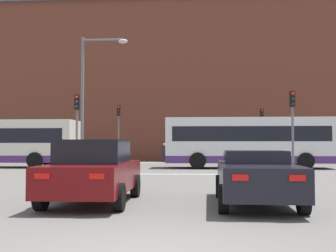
{
  "coord_description": "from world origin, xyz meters",
  "views": [
    {
      "loc": [
        0.73,
        -5.55,
        1.53
      ],
      "look_at": [
        -0.98,
        17.99,
        2.52
      ],
      "focal_mm": 45.0,
      "sensor_mm": 36.0,
      "label": 1
    }
  ],
  "objects_px": {
    "traffic_light_far_left": "(119,125)",
    "bus_crossing_lead": "(249,141)",
    "car_roadster_right": "(256,176)",
    "traffic_light_near_left": "(77,120)",
    "traffic_light_near_right": "(293,118)",
    "traffic_light_far_right": "(262,127)",
    "pedestrian_waiting": "(280,151)",
    "pedestrian_walking_west": "(164,151)",
    "car_saloon_left": "(94,171)",
    "street_lamp_junction": "(91,89)",
    "pedestrian_walking_east": "(87,149)"
  },
  "relations": [
    {
      "from": "traffic_light_far_left",
      "to": "bus_crossing_lead",
      "type": "bearing_deg",
      "value": -33.78
    },
    {
      "from": "bus_crossing_lead",
      "to": "traffic_light_far_left",
      "type": "relative_size",
      "value": 2.26
    },
    {
      "from": "car_roadster_right",
      "to": "traffic_light_near_left",
      "type": "height_order",
      "value": "traffic_light_near_left"
    },
    {
      "from": "car_roadster_right",
      "to": "traffic_light_near_right",
      "type": "bearing_deg",
      "value": 74.35
    },
    {
      "from": "traffic_light_far_right",
      "to": "pedestrian_waiting",
      "type": "distance_m",
      "value": 2.57
    },
    {
      "from": "bus_crossing_lead",
      "to": "traffic_light_far_right",
      "type": "height_order",
      "value": "traffic_light_far_right"
    },
    {
      "from": "traffic_light_near_left",
      "to": "pedestrian_walking_west",
      "type": "xyz_separation_m",
      "value": [
        3.7,
        12.15,
        -1.89
      ]
    },
    {
      "from": "car_saloon_left",
      "to": "pedestrian_waiting",
      "type": "distance_m",
      "value": 24.7
    },
    {
      "from": "traffic_light_near_right",
      "to": "pedestrian_waiting",
      "type": "relative_size",
      "value": 2.56
    },
    {
      "from": "car_saloon_left",
      "to": "traffic_light_near_left",
      "type": "xyz_separation_m",
      "value": [
        -3.77,
        11.25,
        1.98
      ]
    },
    {
      "from": "street_lamp_junction",
      "to": "pedestrian_walking_east",
      "type": "relative_size",
      "value": 3.9
    },
    {
      "from": "traffic_light_far_left",
      "to": "pedestrian_waiting",
      "type": "distance_m",
      "value": 12.92
    },
    {
      "from": "car_saloon_left",
      "to": "traffic_light_far_right",
      "type": "relative_size",
      "value": 1.01
    },
    {
      "from": "pedestrian_walking_east",
      "to": "traffic_light_near_right",
      "type": "bearing_deg",
      "value": -50.68
    },
    {
      "from": "traffic_light_near_right",
      "to": "pedestrian_waiting",
      "type": "distance_m",
      "value": 12.2
    },
    {
      "from": "street_lamp_junction",
      "to": "pedestrian_walking_west",
      "type": "relative_size",
      "value": 4.55
    },
    {
      "from": "traffic_light_near_left",
      "to": "pedestrian_walking_west",
      "type": "height_order",
      "value": "traffic_light_near_left"
    },
    {
      "from": "car_saloon_left",
      "to": "pedestrian_walking_east",
      "type": "bearing_deg",
      "value": 104.87
    },
    {
      "from": "pedestrian_walking_west",
      "to": "pedestrian_waiting",
      "type": "bearing_deg",
      "value": 165.61
    },
    {
      "from": "bus_crossing_lead",
      "to": "traffic_light_near_right",
      "type": "distance_m",
      "value": 5.18
    },
    {
      "from": "car_saloon_left",
      "to": "bus_crossing_lead",
      "type": "bearing_deg",
      "value": 69.21
    },
    {
      "from": "bus_crossing_lead",
      "to": "street_lamp_junction",
      "type": "distance_m",
      "value": 10.44
    },
    {
      "from": "car_saloon_left",
      "to": "pedestrian_walking_west",
      "type": "bearing_deg",
      "value": 89.59
    },
    {
      "from": "bus_crossing_lead",
      "to": "pedestrian_walking_west",
      "type": "distance_m",
      "value": 9.65
    },
    {
      "from": "pedestrian_walking_east",
      "to": "car_saloon_left",
      "type": "bearing_deg",
      "value": -84.74
    },
    {
      "from": "bus_crossing_lead",
      "to": "traffic_light_near_left",
      "type": "height_order",
      "value": "traffic_light_near_left"
    },
    {
      "from": "street_lamp_junction",
      "to": "traffic_light_far_left",
      "type": "bearing_deg",
      "value": 93.62
    },
    {
      "from": "traffic_light_far_left",
      "to": "traffic_light_far_right",
      "type": "distance_m",
      "value": 11.19
    },
    {
      "from": "bus_crossing_lead",
      "to": "street_lamp_junction",
      "type": "bearing_deg",
      "value": 120.41
    },
    {
      "from": "car_roadster_right",
      "to": "traffic_light_near_right",
      "type": "xyz_separation_m",
      "value": [
        3.36,
        11.06,
        2.11
      ]
    },
    {
      "from": "traffic_light_near_left",
      "to": "bus_crossing_lead",
      "type": "bearing_deg",
      "value": 25.34
    },
    {
      "from": "car_roadster_right",
      "to": "street_lamp_junction",
      "type": "height_order",
      "value": "street_lamp_junction"
    },
    {
      "from": "traffic_light_near_left",
      "to": "traffic_light_near_right",
      "type": "bearing_deg",
      "value": -1.2
    },
    {
      "from": "traffic_light_far_right",
      "to": "street_lamp_junction",
      "type": "distance_m",
      "value": 15.59
    },
    {
      "from": "car_roadster_right",
      "to": "pedestrian_waiting",
      "type": "xyz_separation_m",
      "value": [
        5.0,
        23.0,
        0.25
      ]
    },
    {
      "from": "car_roadster_right",
      "to": "traffic_light_near_left",
      "type": "bearing_deg",
      "value": 126.17
    },
    {
      "from": "traffic_light_far_left",
      "to": "pedestrian_walking_east",
      "type": "xyz_separation_m",
      "value": [
        -2.69,
        0.68,
        -1.94
      ]
    },
    {
      "from": "street_lamp_junction",
      "to": "traffic_light_near_left",
      "type": "bearing_deg",
      "value": 147.45
    },
    {
      "from": "car_saloon_left",
      "to": "pedestrian_walking_west",
      "type": "relative_size",
      "value": 2.75
    },
    {
      "from": "car_roadster_right",
      "to": "pedestrian_waiting",
      "type": "relative_size",
      "value": 2.76
    },
    {
      "from": "car_saloon_left",
      "to": "bus_crossing_lead",
      "type": "distance_m",
      "value": 16.85
    },
    {
      "from": "car_roadster_right",
      "to": "street_lamp_junction",
      "type": "distance_m",
      "value": 13.32
    },
    {
      "from": "street_lamp_junction",
      "to": "pedestrian_waiting",
      "type": "xyz_separation_m",
      "value": [
        12.0,
        12.27,
        -3.42
      ]
    },
    {
      "from": "pedestrian_walking_east",
      "to": "street_lamp_junction",
      "type": "bearing_deg",
      "value": -84.43
    },
    {
      "from": "pedestrian_waiting",
      "to": "traffic_light_near_left",
      "type": "bearing_deg",
      "value": 73.62
    },
    {
      "from": "car_saloon_left",
      "to": "pedestrian_walking_west",
      "type": "distance_m",
      "value": 23.41
    },
    {
      "from": "car_saloon_left",
      "to": "traffic_light_near_left",
      "type": "relative_size",
      "value": 1.03
    },
    {
      "from": "bus_crossing_lead",
      "to": "pedestrian_walking_east",
      "type": "xyz_separation_m",
      "value": [
        -12.1,
        6.98,
        -0.59
      ]
    },
    {
      "from": "bus_crossing_lead",
      "to": "car_roadster_right",
      "type": "bearing_deg",
      "value": 173.9
    },
    {
      "from": "traffic_light_far_left",
      "to": "pedestrian_walking_east",
      "type": "bearing_deg",
      "value": 165.76
    }
  ]
}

